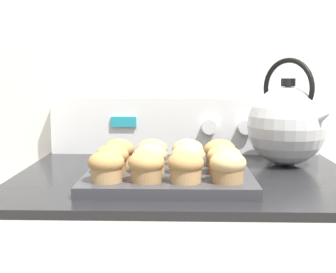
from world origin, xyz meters
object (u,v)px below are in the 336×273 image
object	(u,v)px
muffin_r0_c1	(146,166)
muffin_r1_c2	(188,159)
muffin_r2_c0	(119,152)
muffin_r2_c3	(220,153)
tea_kettle	(287,124)
muffin_pan	(168,178)
muffin_r0_c0	(106,166)
muffin_r2_c2	(188,152)
muffin_r0_c2	(186,167)
muffin_r1_c1	(150,158)
muffin_r1_c3	(224,159)
muffin_r0_c3	(228,167)
muffin_r1_c0	(112,159)
muffin_r2_c1	(152,152)

from	to	relation	value
muffin_r0_c1	muffin_r1_c2	bearing A→B (deg)	43.05
muffin_r2_c0	muffin_r2_c3	distance (m)	0.23
muffin_r2_c0	tea_kettle	xyz separation A→B (m)	(0.41, 0.13, 0.05)
muffin_pan	muffin_r0_c0	size ratio (longest dim) A/B	4.93
muffin_r0_c1	muffin_r2_c2	bearing A→B (deg)	62.40
muffin_r0_c0	muffin_r0_c1	distance (m)	0.08
muffin_r0_c2	muffin_r1_c1	xyz separation A→B (m)	(-0.08, 0.08, 0.00)
muffin_r0_c1	muffin_r2_c3	distance (m)	0.22
muffin_r0_c1	muffin_r2_c2	world-z (taller)	same
muffin_r1_c3	muffin_r0_c3	bearing A→B (deg)	-89.62
muffin_r2_c2	muffin_r2_c3	world-z (taller)	same
muffin_r1_c3	muffin_r2_c3	bearing A→B (deg)	91.70
muffin_r0_c0	muffin_r2_c3	size ratio (longest dim) A/B	1.00
muffin_r0_c1	muffin_r2_c3	size ratio (longest dim) A/B	1.00
muffin_pan	muffin_r0_c3	xyz separation A→B (m)	(0.12, -0.08, 0.04)
muffin_r0_c2	muffin_r2_c2	distance (m)	0.16
tea_kettle	muffin_r0_c1	bearing A→B (deg)	-139.87
muffin_r0_c1	muffin_r2_c3	world-z (taller)	same
muffin_r0_c2	tea_kettle	size ratio (longest dim) A/B	0.27
tea_kettle	muffin_r1_c2	bearing A→B (deg)	-140.88
muffin_r0_c3	muffin_r1_c2	xyz separation A→B (m)	(-0.08, 0.08, 0.00)
muffin_r1_c3	muffin_r2_c2	bearing A→B (deg)	132.41
muffin_r1_c0	muffin_r2_c3	xyz separation A→B (m)	(0.24, 0.08, 0.00)
muffin_r1_c3	muffin_r2_c2	distance (m)	0.11
muffin_r1_c0	muffin_r1_c3	xyz separation A→B (m)	(0.24, -0.00, 0.00)
muffin_r1_c0	muffin_r1_c3	world-z (taller)	same
muffin_r1_c3	muffin_r0_c0	bearing A→B (deg)	-161.79
muffin_r0_c3	muffin_r1_c3	bearing A→B (deg)	90.38
muffin_r1_c1	muffin_r0_c0	bearing A→B (deg)	-134.21
muffin_r1_c1	muffin_r2_c3	xyz separation A→B (m)	(0.15, 0.08, 0.00)
muffin_r1_c2	muffin_r1_c3	world-z (taller)	same
muffin_r0_c1	muffin_r2_c0	size ratio (longest dim) A/B	1.00
muffin_pan	muffin_r2_c0	bearing A→B (deg)	146.00
muffin_r0_c1	muffin_r2_c3	xyz separation A→B (m)	(0.16, 0.16, 0.00)
muffin_r1_c3	muffin_r1_c0	bearing A→B (deg)	179.70
muffin_r1_c1	muffin_r1_c3	distance (m)	0.16
muffin_r1_c2	muffin_r2_c3	size ratio (longest dim) A/B	1.00
muffin_r0_c2	muffin_r2_c1	size ratio (longest dim) A/B	1.00
muffin_pan	muffin_r1_c0	size ratio (longest dim) A/B	4.93
muffin_r1_c2	tea_kettle	world-z (taller)	tea_kettle
muffin_r1_c2	muffin_r2_c1	xyz separation A→B (m)	(-0.08, 0.08, 0.00)
muffin_r0_c1	tea_kettle	xyz separation A→B (m)	(0.34, 0.28, 0.05)
muffin_pan	muffin_r1_c0	distance (m)	0.13
muffin_r1_c0	muffin_r1_c3	distance (m)	0.24
muffin_r1_c0	muffin_r2_c3	bearing A→B (deg)	18.62
muffin_r1_c2	tea_kettle	distance (m)	0.33
muffin_r2_c2	muffin_r1_c1	bearing A→B (deg)	-136.04
muffin_r2_c1	muffin_r1_c0	bearing A→B (deg)	-135.31
muffin_r1_c1	muffin_r1_c0	bearing A→B (deg)	-177.24
muffin_r2_c1	muffin_r2_c3	world-z (taller)	same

